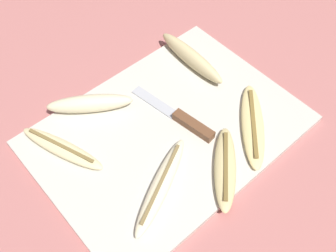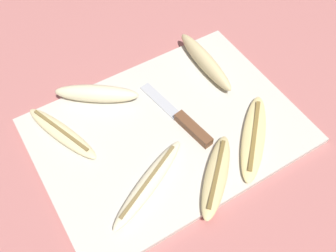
# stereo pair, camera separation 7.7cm
# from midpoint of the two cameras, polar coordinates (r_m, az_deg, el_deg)

# --- Properties ---
(ground_plane) EXTENTS (4.00, 4.00, 0.00)m
(ground_plane) POSITION_cam_midpoint_polar(r_m,az_deg,el_deg) (0.79, -2.79, -1.12)
(ground_plane) COLOR #B76B66
(cutting_board) EXTENTS (0.51, 0.37, 0.01)m
(cutting_board) POSITION_cam_midpoint_polar(r_m,az_deg,el_deg) (0.78, -2.81, -0.88)
(cutting_board) COLOR beige
(cutting_board) RESTS_ON ground_plane
(knife) EXTENTS (0.05, 0.20, 0.02)m
(knife) POSITION_cam_midpoint_polar(r_m,az_deg,el_deg) (0.78, -0.18, 0.52)
(knife) COLOR brown
(knife) RESTS_ON cutting_board
(banana_mellow_near) EXTENTS (0.04, 0.20, 0.04)m
(banana_mellow_near) POSITION_cam_midpoint_polar(r_m,az_deg,el_deg) (0.88, 0.86, 9.77)
(banana_mellow_near) COLOR beige
(banana_mellow_near) RESTS_ON cutting_board
(banana_pale_long) EXTENTS (0.16, 0.13, 0.04)m
(banana_pale_long) POSITION_cam_midpoint_polar(r_m,az_deg,el_deg) (0.82, -13.95, 3.00)
(banana_pale_long) COLOR beige
(banana_pale_long) RESTS_ON cutting_board
(banana_golden_short) EXTENTS (0.18, 0.18, 0.02)m
(banana_golden_short) POSITION_cam_midpoint_polar(r_m,az_deg,el_deg) (0.78, 9.47, -0.01)
(banana_golden_short) COLOR #EDD689
(banana_golden_short) RESTS_ON cutting_board
(banana_bright_far) EXTENTS (0.20, 0.12, 0.02)m
(banana_bright_far) POSITION_cam_midpoint_polar(r_m,az_deg,el_deg) (0.70, -4.19, -8.81)
(banana_bright_far) COLOR beige
(banana_bright_far) RESTS_ON cutting_board
(banana_soft_right) EXTENTS (0.10, 0.19, 0.02)m
(banana_soft_right) POSITION_cam_midpoint_polar(r_m,az_deg,el_deg) (0.78, -17.92, -3.28)
(banana_soft_right) COLOR beige
(banana_soft_right) RESTS_ON cutting_board
(banana_spotted_left) EXTENTS (0.16, 0.15, 0.02)m
(banana_spotted_left) POSITION_cam_midpoint_polar(r_m,az_deg,el_deg) (0.72, 5.28, -6.29)
(banana_spotted_left) COLOR #DBC684
(banana_spotted_left) RESTS_ON cutting_board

